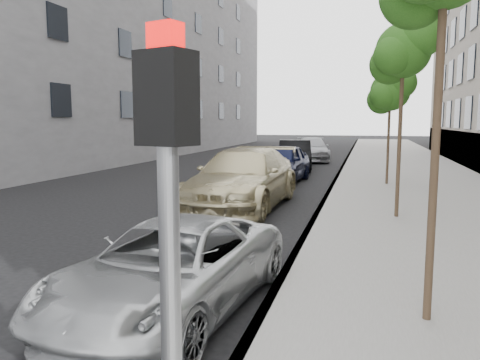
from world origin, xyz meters
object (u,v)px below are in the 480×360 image
at_px(tree_mid, 404,51).
at_px(minivan, 172,267).
at_px(tree_far, 391,91).
at_px(signal_pole, 170,258).
at_px(sedan_black, 295,155).
at_px(sedan_rear, 312,149).
at_px(sedan_blue, 281,163).
at_px(suv, 243,178).

bearing_deg(tree_mid, minivan, -116.13).
height_order(tree_far, signal_pole, tree_far).
xyz_separation_m(tree_mid, tree_far, (0.00, 6.50, -0.60)).
relative_size(sedan_black, sedan_rear, 0.91).
height_order(sedan_blue, sedan_rear, sedan_blue).
xyz_separation_m(tree_mid, minivan, (-3.33, -6.78, -3.70)).
bearing_deg(sedan_black, suv, -98.38).
distance_m(tree_mid, sedan_blue, 8.86).
height_order(signal_pole, sedan_blue, signal_pole).
xyz_separation_m(sedan_blue, sedan_rear, (0.06, 10.86, -0.06)).
relative_size(tree_far, sedan_blue, 0.94).
bearing_deg(suv, sedan_black, 92.79).
bearing_deg(minivan, tree_mid, 70.37).
xyz_separation_m(tree_far, sedan_black, (-4.52, 5.73, -2.93)).
distance_m(tree_mid, suv, 5.64).
height_order(tree_far, sedan_rear, tree_far).
height_order(tree_mid, tree_far, tree_mid).
distance_m(tree_mid, sedan_black, 13.50).
distance_m(sedan_black, sedan_rear, 5.55).
height_order(signal_pole, sedan_black, signal_pole).
bearing_deg(tree_far, tree_mid, -90.00).
bearing_deg(suv, tree_far, 53.91).
distance_m(tree_mid, minivan, 8.41).
distance_m(signal_pole, sedan_black, 22.96).
xyz_separation_m(suv, sedan_blue, (0.06, 5.97, -0.07)).
xyz_separation_m(tree_far, minivan, (-3.33, -13.28, -3.10)).
relative_size(tree_mid, sedan_black, 1.06).
xyz_separation_m(tree_mid, suv, (-4.37, 0.93, -3.43)).
xyz_separation_m(minivan, sedan_black, (-1.19, 19.01, 0.17)).
bearing_deg(sedan_rear, sedan_blue, -99.35).
bearing_deg(sedan_blue, tree_far, -1.98).
height_order(suv, sedan_rear, suv).
bearing_deg(suv, minivan, -80.19).
relative_size(tree_far, sedan_black, 0.95).
bearing_deg(suv, sedan_rear, 91.65).
bearing_deg(signal_pole, tree_far, 101.39).
bearing_deg(sedan_blue, sedan_rear, 93.09).
relative_size(suv, sedan_rear, 1.16).
xyz_separation_m(signal_pole, suv, (-2.69, 11.46, -1.08)).
relative_size(tree_mid, sedan_blue, 1.06).
relative_size(minivan, sedan_black, 0.93).
height_order(signal_pole, minivan, signal_pole).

